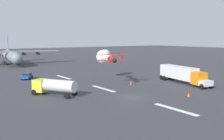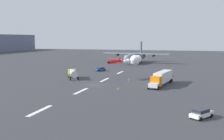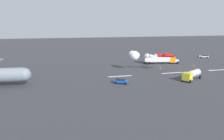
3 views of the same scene
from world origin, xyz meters
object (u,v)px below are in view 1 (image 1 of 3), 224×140
traffic_cone_far (131,83)px  airport_staff_sedan (27,76)px  semi_truck_orange (183,74)px  traffic_cone_near (189,94)px  cargo_transport_plane (12,56)px  stunt_biplane_red (105,57)px  fuel_tanker_truck (54,86)px

traffic_cone_far → airport_staff_sedan: bearing=38.1°
semi_truck_orange → airport_staff_sedan: bearing=45.8°
traffic_cone_near → cargo_transport_plane: bearing=8.5°
cargo_transport_plane → stunt_biplane_red: 49.84m
cargo_transport_plane → fuel_tanker_truck: cargo_transport_plane is taller
airport_staff_sedan → fuel_tanker_truck: bearing=174.9°
stunt_biplane_red → traffic_cone_far: (-9.33, -0.68, -5.26)m
stunt_biplane_red → semi_truck_orange: size_ratio=1.02×
fuel_tanker_truck → traffic_cone_far: size_ratio=11.16×
stunt_biplane_red → traffic_cone_near: 25.07m
airport_staff_sedan → traffic_cone_far: 26.46m
fuel_tanker_truck → traffic_cone_near: bearing=-126.8°
fuel_tanker_truck → traffic_cone_far: bearing=-87.1°
airport_staff_sedan → traffic_cone_near: size_ratio=5.88×
cargo_transport_plane → semi_truck_orange: 66.89m
stunt_biplane_red → airport_staff_sedan: 20.01m
semi_truck_orange → traffic_cone_far: (5.36, 10.59, -1.76)m
cargo_transport_plane → airport_staff_sedan: (-37.38, 6.10, -2.54)m
stunt_biplane_red → traffic_cone_near: bearing=-176.7°
cargo_transport_plane → traffic_cone_far: 59.16m
semi_truck_orange → airport_staff_sedan: 37.58m
traffic_cone_near → fuel_tanker_truck: bearing=53.2°
cargo_transport_plane → traffic_cone_far: cargo_transport_plane is taller
semi_truck_orange → fuel_tanker_truck: semi_truck_orange is taller
semi_truck_orange → traffic_cone_near: bearing=134.8°
cargo_transport_plane → fuel_tanker_truck: size_ratio=4.30×
fuel_tanker_truck → semi_truck_orange: bearing=-98.8°
fuel_tanker_truck → airport_staff_sedan: fuel_tanker_truck is taller
cargo_transport_plane → semi_truck_orange: size_ratio=2.39×
airport_staff_sedan → traffic_cone_near: 39.80m
traffic_cone_near → traffic_cone_far: same height
stunt_biplane_red → traffic_cone_far: 10.73m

